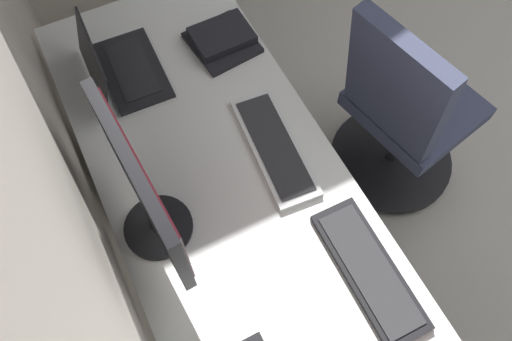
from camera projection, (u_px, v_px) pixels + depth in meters
wall_back at (46, 277)px, 0.83m from camera, size 4.43×0.10×2.60m
desk at (241, 221)px, 1.56m from camera, size 1.97×0.71×0.73m
drawer_pedestal at (192, 168)px, 2.00m from camera, size 0.40×0.51×0.69m
monitor_primary at (143, 191)px, 1.26m from camera, size 0.48×0.20×0.42m
laptop_left at (117, 67)px, 1.70m from camera, size 0.33×0.24×0.19m
keyboard_main at (369, 270)px, 1.40m from camera, size 0.42×0.14×0.02m
keyboard_spare at (274, 146)px, 1.59m from camera, size 0.43×0.17×0.02m
book_stack_near at (222, 39)px, 1.79m from camera, size 0.25×0.23×0.05m
office_chair at (402, 116)px, 1.99m from camera, size 0.56×0.59×0.97m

